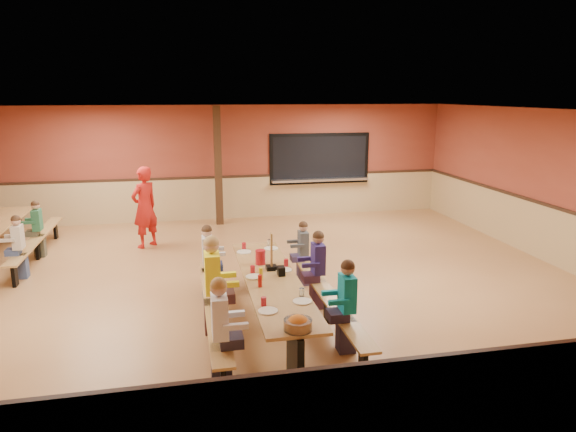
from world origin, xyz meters
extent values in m
plane|color=#905F36|center=(0.00, 0.00, 0.00)|extent=(12.00, 12.00, 0.00)
cube|color=brown|center=(0.00, 5.00, 1.50)|extent=(12.00, 0.04, 3.00)
cube|color=brown|center=(0.00, -5.00, 1.50)|extent=(12.00, 0.04, 3.00)
cube|color=brown|center=(6.00, 0.00, 1.50)|extent=(0.04, 10.00, 3.00)
cube|color=white|center=(0.00, 0.00, 3.00)|extent=(12.00, 10.00, 0.04)
cube|color=black|center=(2.60, 4.97, 1.55)|extent=(2.60, 0.06, 1.20)
cube|color=silver|center=(2.60, 4.88, 0.98)|extent=(2.70, 0.28, 0.06)
cube|color=black|center=(-0.20, 4.40, 1.50)|extent=(0.18, 0.18, 3.00)
cube|color=#A17840|center=(0.08, -1.80, 0.72)|extent=(0.75, 3.60, 0.04)
cube|color=black|center=(0.08, -3.35, 0.35)|extent=(0.08, 0.60, 0.70)
cube|color=black|center=(0.08, -0.25, 0.35)|extent=(0.08, 0.60, 0.70)
cube|color=#A17840|center=(-0.74, -1.80, 0.43)|extent=(0.26, 3.60, 0.04)
cube|color=black|center=(-0.74, -1.80, 0.21)|extent=(0.06, 0.18, 0.41)
cube|color=#A17840|center=(0.91, -1.80, 0.43)|extent=(0.26, 3.60, 0.04)
cube|color=black|center=(0.91, -1.80, 0.21)|extent=(0.06, 0.18, 0.41)
cube|color=black|center=(-4.86, 3.80, 0.35)|extent=(0.08, 0.60, 0.70)
cube|color=#A17840|center=(-4.04, 2.25, 0.43)|extent=(0.26, 3.60, 0.04)
cube|color=black|center=(-4.04, 2.25, 0.21)|extent=(0.06, 0.18, 0.41)
imported|color=red|center=(-1.92, 2.69, 0.89)|extent=(0.76, 0.76, 1.78)
cylinder|color=#AC1720|center=(0.03, -1.14, 0.85)|extent=(0.16, 0.16, 0.22)
cube|color=black|center=(0.24, -1.69, 0.80)|extent=(0.10, 0.14, 0.13)
cylinder|color=yellow|center=(-0.07, -1.80, 0.82)|extent=(0.06, 0.06, 0.17)
cylinder|color=#B2140F|center=(-0.12, -2.08, 0.82)|extent=(0.06, 0.06, 0.17)
cube|color=black|center=(0.15, -1.42, 0.77)|extent=(0.16, 0.16, 0.06)
cube|color=#A17840|center=(0.15, -1.42, 1.05)|extent=(0.02, 0.09, 0.50)
camera|label=1|loc=(-1.07, -8.54, 3.29)|focal=32.00mm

